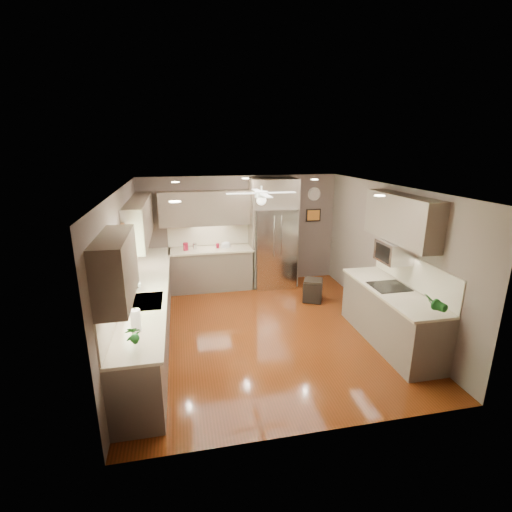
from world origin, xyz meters
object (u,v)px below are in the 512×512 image
object	(u,v)px
soap_bottle	(138,285)
refrigerator	(274,235)
potted_plant_right	(434,303)
paper_towel	(136,321)
canister_d	(218,246)
microwave	(394,252)
canister_a	(186,247)
stool	(313,290)
canister_b	(195,246)
potted_plant_left	(132,335)
bowl	(226,247)

from	to	relation	value
soap_bottle	refrigerator	bearing A→B (deg)	38.54
potted_plant_right	paper_towel	world-z (taller)	potted_plant_right
canister_d	microwave	xyz separation A→B (m)	(2.60, -2.76, 0.48)
paper_towel	potted_plant_right	bearing A→B (deg)	-5.40
soap_bottle	refrigerator	distance (m)	3.53
canister_a	canister_d	size ratio (longest dim) A/B	1.64
stool	paper_towel	bearing A→B (deg)	-142.55
canister_b	potted_plant_left	size ratio (longest dim) A/B	0.41
paper_towel	soap_bottle	bearing A→B (deg)	94.27
potted_plant_right	bowl	world-z (taller)	potted_plant_right
potted_plant_left	bowl	xyz separation A→B (m)	(1.57, 4.03, -0.14)
canister_b	canister_d	world-z (taller)	canister_b
refrigerator	paper_towel	distance (m)	4.46
paper_towel	canister_b	bearing A→B (deg)	76.41
canister_b	stool	size ratio (longest dim) A/B	0.27
bowl	paper_towel	world-z (taller)	paper_towel
potted_plant_left	refrigerator	world-z (taller)	refrigerator
potted_plant_right	microwave	xyz separation A→B (m)	(0.12, 1.24, 0.36)
canister_b	stool	distance (m)	2.74
canister_a	canister_b	xyz separation A→B (m)	(0.20, 0.05, -0.01)
bowl	stool	xyz separation A→B (m)	(1.66, -1.13, -0.73)
soap_bottle	paper_towel	xyz separation A→B (m)	(0.10, -1.38, 0.05)
potted_plant_left	paper_towel	xyz separation A→B (m)	(-0.00, 0.41, -0.03)
potted_plant_left	paper_towel	distance (m)	0.42
soap_bottle	potted_plant_left	size ratio (longest dim) A/B	0.56
canister_b	potted_plant_right	bearing A→B (deg)	-53.43
soap_bottle	refrigerator	size ratio (longest dim) A/B	0.08
refrigerator	microwave	xyz separation A→B (m)	(1.33, -2.71, 0.29)
canister_d	stool	world-z (taller)	canister_d
potted_plant_right	microwave	distance (m)	1.29
microwave	canister_a	bearing A→B (deg)	140.36
potted_plant_left	canister_b	bearing A→B (deg)	77.75
canister_b	paper_towel	world-z (taller)	paper_towel
potted_plant_right	stool	bearing A→B (deg)	102.47
bowl	canister_a	bearing A→B (deg)	-179.54
canister_b	soap_bottle	distance (m)	2.47
canister_b	bowl	bearing A→B (deg)	-3.40
canister_d	potted_plant_left	xyz separation A→B (m)	(-1.39, -4.05, 0.11)
canister_a	paper_towel	bearing A→B (deg)	-100.77
potted_plant_left	canister_d	bearing A→B (deg)	71.07
canister_a	microwave	size ratio (longest dim) A/B	0.32
canister_b	paper_towel	bearing A→B (deg)	-103.59
stool	paper_towel	xyz separation A→B (m)	(-3.23, -2.48, 0.84)
canister_d	soap_bottle	bearing A→B (deg)	-123.54
canister_b	bowl	world-z (taller)	canister_b
canister_b	refrigerator	size ratio (longest dim) A/B	0.06
refrigerator	microwave	world-z (taller)	refrigerator
potted_plant_left	potted_plant_right	size ratio (longest dim) A/B	0.91
potted_plant_right	microwave	world-z (taller)	microwave
canister_a	bowl	world-z (taller)	canister_a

